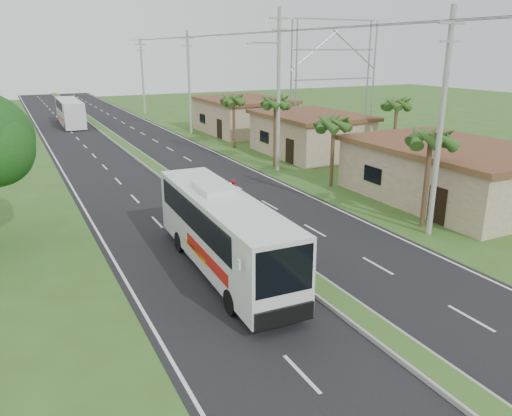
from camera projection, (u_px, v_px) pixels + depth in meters
name	position (u px, v px, depth m)	size (l,w,h in m)	color
ground	(310.00, 282.00, 20.32)	(180.00, 180.00, 0.00)	#3A551F
road_asphalt	(165.00, 176.00, 37.33)	(14.00, 160.00, 0.02)	black
median_strip	(165.00, 175.00, 37.30)	(1.20, 160.00, 0.18)	gray
lane_edge_left	(71.00, 187.00, 34.46)	(0.12, 160.00, 0.01)	silver
lane_edge_right	(246.00, 167.00, 40.21)	(0.12, 160.00, 0.01)	silver
shop_near	(449.00, 172.00, 30.89)	(8.60, 12.60, 3.52)	gray
shop_mid	(310.00, 134.00, 44.48)	(7.60, 10.60, 3.67)	gray
shop_far	(243.00, 115.00, 56.36)	(8.60, 11.60, 3.82)	gray
palm_verge_a	(431.00, 138.00, 25.30)	(2.40, 2.40, 5.45)	#473321
palm_verge_b	(334.00, 123.00, 33.24)	(2.40, 2.40, 5.05)	#473321
palm_verge_c	(275.00, 102.00, 38.70)	(2.40, 2.40, 5.85)	#473321
palm_verge_d	(234.00, 100.00, 46.75)	(2.40, 2.40, 5.25)	#473321
palm_behind_shop	(397.00, 104.00, 39.09)	(2.40, 2.40, 5.65)	#473321
utility_pole_a	(441.00, 123.00, 23.95)	(1.60, 0.28, 11.00)	gray
utility_pole_b	(278.00, 88.00, 37.37)	(3.20, 0.28, 12.00)	gray
utility_pole_c	(189.00, 82.00, 54.57)	(1.60, 0.28, 11.00)	gray
utility_pole_d	(143.00, 76.00, 71.66)	(1.60, 0.28, 10.50)	gray
billboard_lattice	(334.00, 71.00, 53.21)	(10.18, 1.18, 12.07)	gray
coach_bus_main	(222.00, 228.00, 20.77)	(2.70, 11.09, 3.56)	silver
coach_bus_far	(70.00, 111.00, 61.56)	(2.55, 10.83, 3.14)	silver
motorcyclist	(233.00, 203.00, 28.22)	(1.91, 0.94, 2.15)	black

